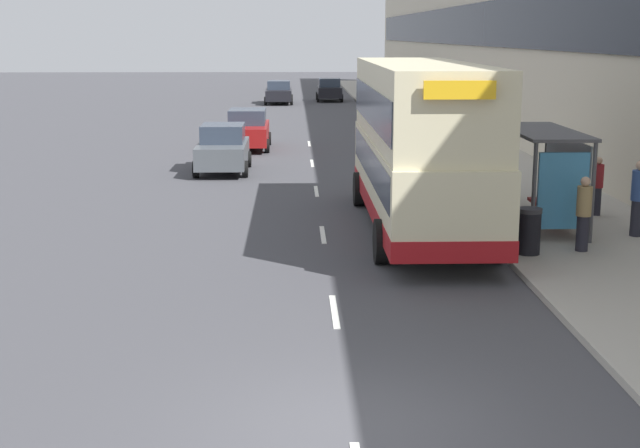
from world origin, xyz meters
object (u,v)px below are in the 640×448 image
car_0 (247,129)px  car_3 (279,92)px  pedestrian_2 (584,213)px  litter_bin (529,231)px  double_decker_bus_near (420,143)px  bus_shelter (552,161)px  pedestrian_at_shelter (567,190)px  car_2 (329,90)px  pedestrian_3 (597,185)px  pedestrian_1 (638,198)px  car_1 (223,149)px

car_0 → car_3: size_ratio=1.04×
pedestrian_2 → litter_bin: size_ratio=1.64×
double_decker_bus_near → litter_bin: size_ratio=10.03×
bus_shelter → pedestrian_at_shelter: (0.68, 0.80, -0.88)m
car_2 → pedestrian_2: bearing=-85.5°
car_3 → pedestrian_3: pedestrian_3 is taller
bus_shelter → pedestrian_2: bearing=-88.2°
pedestrian_at_shelter → pedestrian_1: bearing=-55.1°
double_decker_bus_near → pedestrian_1: double_decker_bus_near is taller
car_1 → car_2: (5.36, 35.33, -0.01)m
car_1 → car_3: car_1 is taller
litter_bin → double_decker_bus_near: bearing=124.2°
pedestrian_1 → pedestrian_3: size_ratio=1.16×
car_1 → litter_bin: (7.88, -13.35, -0.19)m
car_2 → pedestrian_3: pedestrian_3 is taller
bus_shelter → car_1: size_ratio=1.03×
car_1 → car_3: bearing=-92.7°
pedestrian_at_shelter → pedestrian_2: 3.29m
double_decker_bus_near → pedestrian_at_shelter: (3.98, 0.43, -1.29)m
car_2 → car_3: size_ratio=0.89×
car_0 → pedestrian_3: 18.88m
car_2 → pedestrian_1: size_ratio=2.06×
pedestrian_at_shelter → litter_bin: bearing=-118.7°
bus_shelter → litter_bin: size_ratio=4.00×
car_0 → car_2: car_0 is taller
pedestrian_at_shelter → litter_bin: 3.98m
pedestrian_at_shelter → pedestrian_3: size_ratio=1.05×
car_1 → pedestrian_at_shelter: bearing=134.8°
double_decker_bus_near → pedestrian_3: size_ratio=6.56×
car_0 → pedestrian_1: (10.44, -18.40, 0.23)m
bus_shelter → double_decker_bus_near: (-3.30, 0.37, 0.41)m
bus_shelter → double_decker_bus_near: 3.34m
pedestrian_at_shelter → pedestrian_3: (1.09, 0.84, -0.04)m
pedestrian_at_shelter → car_3: bearing=100.9°
bus_shelter → pedestrian_2: bus_shelter is taller
pedestrian_1 → pedestrian_3: bearing=92.9°
car_0 → pedestrian_2: (8.62, -19.89, 0.16)m
car_0 → pedestrian_2: pedestrian_2 is taller
pedestrian_1 → pedestrian_2: 2.35m
bus_shelter → pedestrian_2: 2.58m
car_0 → car_3: 26.04m
double_decker_bus_near → car_3: (-4.25, 43.10, -1.45)m
litter_bin → car_1: bearing=120.6°
bus_shelter → car_3: (-7.54, 43.48, -1.04)m
pedestrian_1 → car_2: bearing=96.9°
pedestrian_1 → bus_shelter: bearing=153.4°
double_decker_bus_near → pedestrian_at_shelter: bearing=6.1°
car_3 → pedestrian_at_shelter: bearing=100.9°
litter_bin → bus_shelter: bearing=65.5°
bus_shelter → car_2: bearing=94.7°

